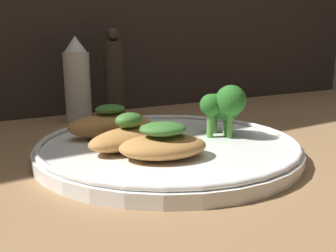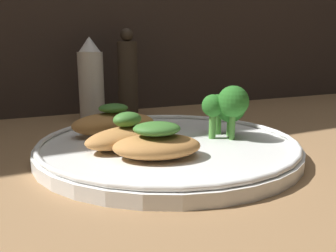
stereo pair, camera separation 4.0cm
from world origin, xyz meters
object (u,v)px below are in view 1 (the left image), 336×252
at_px(plate, 168,145).
at_px(pepper_grinder, 114,77).
at_px(sauce_bottle, 77,81).
at_px(broccoli_bunch, 224,105).

relative_size(plate, pepper_grinder, 1.88).
bearing_deg(sauce_bottle, plate, -83.14).
distance_m(plate, pepper_grinder, 0.27).
distance_m(sauce_bottle, pepper_grinder, 0.07).
height_order(plate, pepper_grinder, pepper_grinder).
xyz_separation_m(plate, broccoli_bunch, (0.08, -0.01, 0.05)).
bearing_deg(plate, pepper_grinder, 80.93).
height_order(broccoli_bunch, pepper_grinder, pepper_grinder).
relative_size(sauce_bottle, pepper_grinder, 0.90).
xyz_separation_m(sauce_bottle, pepper_grinder, (0.07, 0.00, 0.01)).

